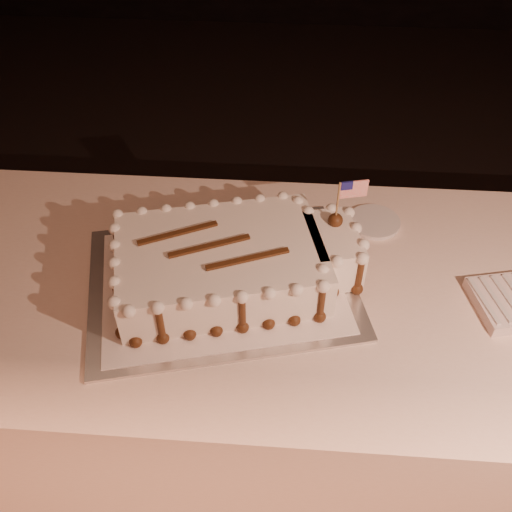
# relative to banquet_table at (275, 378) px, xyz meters

# --- Properties ---
(room_shell) EXTENTS (6.10, 8.10, 2.90)m
(room_shell) POSITION_rel_banquet_table_xyz_m (0.00, -0.60, 1.02)
(room_shell) COLOR black
(room_shell) RESTS_ON ground
(banquet_table) EXTENTS (2.40, 0.80, 0.75)m
(banquet_table) POSITION_rel_banquet_table_xyz_m (0.00, 0.00, 0.00)
(banquet_table) COLOR #FCD8C3
(banquet_table) RESTS_ON ground
(cake_board) EXTENTS (0.70, 0.59, 0.01)m
(cake_board) POSITION_rel_banquet_table_xyz_m (-0.13, -0.00, 0.38)
(cake_board) COLOR beige
(cake_board) RESTS_ON banquet_table
(doily) EXTENTS (0.62, 0.53, 0.00)m
(doily) POSITION_rel_banquet_table_xyz_m (-0.13, -0.00, 0.38)
(doily) COLOR white
(doily) RESTS_ON cake_board
(sheet_cake) EXTENTS (0.59, 0.41, 0.23)m
(sheet_cake) POSITION_rel_banquet_table_xyz_m (-0.10, 0.01, 0.44)
(sheet_cake) COLOR white
(sheet_cake) RESTS_ON doily
(side_plate) EXTENTS (0.13, 0.13, 0.01)m
(side_plate) POSITION_rel_banquet_table_xyz_m (0.24, 0.24, 0.38)
(side_plate) COLOR silver
(side_plate) RESTS_ON banquet_table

